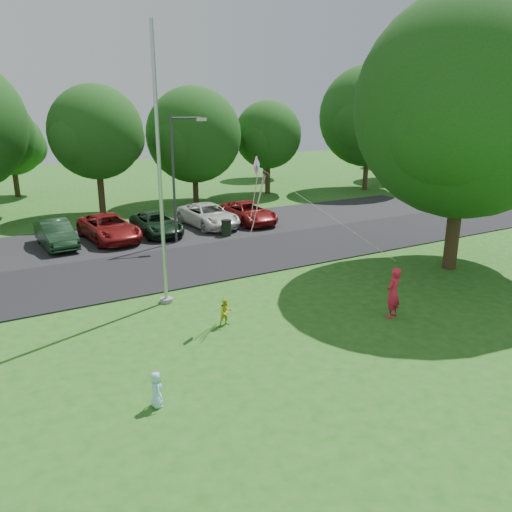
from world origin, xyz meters
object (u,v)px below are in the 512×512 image
child_yellow (226,312)px  trash_can (226,228)px  big_tree (467,112)px  street_lamp (178,168)px  woman (393,293)px  child_blue (156,390)px  flagpole (161,194)px  kite (259,180)px

child_yellow → trash_can: bearing=65.7°
big_tree → street_lamp: bearing=130.6°
woman → child_blue: bearing=-10.4°
child_blue → trash_can: bearing=-28.5°
big_tree → flagpole: bearing=168.5°
street_lamp → big_tree: 14.18m
street_lamp → kite: street_lamp is taller
flagpole → street_lamp: size_ratio=1.46×
woman → child_blue: (-9.09, -1.17, -0.45)m
trash_can → child_yellow: child_yellow is taller
flagpole → street_lamp: bearing=64.5°
child_blue → flagpole: bearing=-18.1°
street_lamp → woman: street_lamp is taller
flagpole → child_blue: bearing=-112.0°
flagpole → street_lamp: flagpole is taller
flagpole → kite: (2.69, -2.45, 0.64)m
flagpole → child_yellow: size_ratio=10.23×
child_yellow → kite: 4.67m
trash_can → child_blue: trash_can is taller
street_lamp → child_yellow: size_ratio=7.00×
big_tree → child_blue: big_tree is taller
child_blue → kite: kite is taller
kite → street_lamp: bearing=40.4°
flagpole → trash_can: size_ratio=10.28×
child_yellow → street_lamp: bearing=78.4°
woman → child_yellow: bearing=-41.0°
big_tree → child_blue: 17.25m
flagpole → woman: size_ratio=5.41×
child_yellow → kite: kite is taller
flagpole → child_blue: 7.98m
flagpole → kite: flagpole is taller
street_lamp → trash_can: bearing=14.6°
big_tree → woman: (-6.38, -2.78, -6.07)m
big_tree → child_blue: size_ratio=12.80×
woman → child_yellow: (-5.42, 2.33, -0.44)m
woman → kite: 6.14m
flagpole → child_yellow: flagpole is taller
woman → trash_can: bearing=-108.5°
flagpole → child_blue: flagpole is taller
street_lamp → big_tree: bearing=-36.1°
kite → trash_can: bearing=25.9°
street_lamp → woman: bearing=-65.5°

